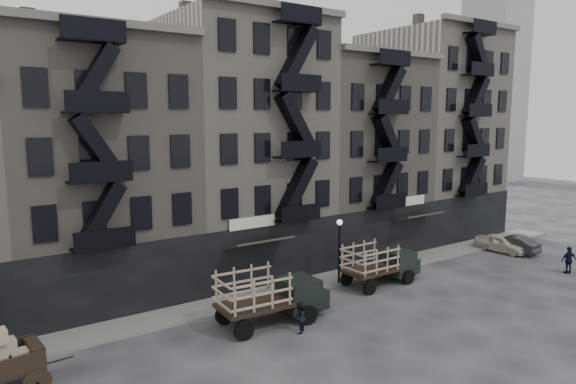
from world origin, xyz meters
TOP-DOWN VIEW (x-y plane):
  - ground at (0.00, 0.00)m, footprint 140.00×140.00m
  - sidewalk at (0.00, 3.75)m, footprint 55.00×2.50m
  - building_midwest at (-10.00, 9.83)m, footprint 10.00×11.35m
  - building_center at (-0.00, 9.82)m, footprint 10.00×11.35m
  - building_mideast at (10.00, 9.83)m, footprint 10.00×11.35m
  - building_east at (20.00, 9.82)m, footprint 10.00×11.35m
  - lamp_post at (3.00, 2.60)m, footprint 0.36×0.36m
  - stake_truck_west at (-3.93, -0.01)m, footprint 6.06×2.81m
  - stake_truck_east at (5.27, 1.21)m, footprint 5.50×2.32m
  - car_east at (18.94, 1.39)m, footprint 1.90×4.19m
  - car_far at (19.50, 0.88)m, footprint 1.70×4.28m
  - pedestrian_mid at (-3.39, -1.82)m, footprint 0.97×0.96m
  - policeman at (17.53, -4.55)m, footprint 1.18×0.87m

SIDE VIEW (x-z plane):
  - ground at x=0.00m, z-range 0.00..0.00m
  - sidewalk at x=0.00m, z-range 0.00..0.15m
  - car_far at x=19.50m, z-range 0.00..1.38m
  - car_east at x=18.94m, z-range 0.00..1.39m
  - pedestrian_mid at x=-3.39m, z-range 0.00..1.58m
  - policeman at x=17.53m, z-range 0.00..1.87m
  - stake_truck_east at x=5.27m, z-range 0.19..2.94m
  - stake_truck_west at x=-3.93m, z-range 0.21..3.18m
  - lamp_post at x=3.00m, z-range 0.64..4.92m
  - building_midwest at x=-10.00m, z-range -0.60..15.60m
  - building_mideast at x=10.00m, z-range -0.60..15.60m
  - building_center at x=0.00m, z-range -0.60..17.60m
  - building_east at x=20.00m, z-range -0.60..18.60m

